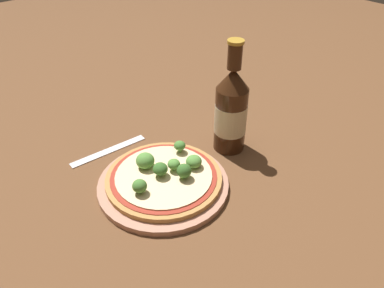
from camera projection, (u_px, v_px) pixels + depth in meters
name	position (u px, v px, depth m)	size (l,w,h in m)	color
ground_plane	(170.00, 177.00, 0.74)	(3.00, 3.00, 0.00)	brown
plate	(163.00, 184.00, 0.71)	(0.25, 0.25, 0.01)	tan
pizza	(164.00, 177.00, 0.71)	(0.22, 0.22, 0.01)	#B77F42
broccoli_floret_0	(175.00, 163.00, 0.71)	(0.02, 0.02, 0.02)	#6B8E51
broccoli_floret_1	(145.00, 161.00, 0.71)	(0.04, 0.04, 0.03)	#6B8E51
broccoli_floret_2	(180.00, 146.00, 0.75)	(0.02, 0.02, 0.02)	#6B8E51
broccoli_floret_3	(160.00, 169.00, 0.69)	(0.03, 0.03, 0.03)	#6B8E51
broccoli_floret_4	(182.00, 172.00, 0.68)	(0.03, 0.03, 0.03)	#6B8E51
broccoli_floret_5	(194.00, 161.00, 0.72)	(0.03, 0.03, 0.02)	#6B8E51
broccoli_floret_6	(140.00, 186.00, 0.65)	(0.03, 0.03, 0.03)	#6B8E51
beer_bottle	(231.00, 110.00, 0.77)	(0.07, 0.07, 0.24)	#381E0F
fork	(109.00, 151.00, 0.80)	(0.03, 0.17, 0.00)	silver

